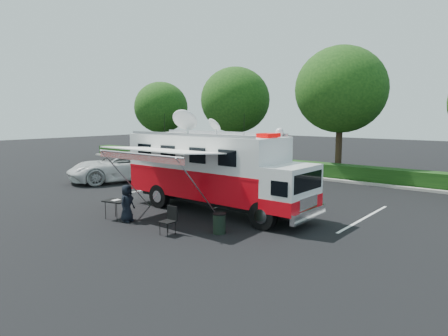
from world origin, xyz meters
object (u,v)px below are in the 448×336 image
Objects in this scene: trash_bin at (219,223)px; folding_table at (116,201)px; command_truck at (215,170)px; white_suv at (122,181)px.

folding_table is at bearing -165.56° from trash_bin.
folding_table is 4.70m from trash_bin.
command_truck reaches higher than trash_bin.
folding_table is (-2.27, -3.63, -1.10)m from command_truck.
command_truck is 3.65m from trash_bin.
white_suv is 13.30m from trash_bin.
trash_bin is at bearing -47.27° from command_truck.
folding_table is at bearing -15.19° from white_suv.
white_suv reaches higher than folding_table.
white_suv is at bearing 166.32° from command_truck.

